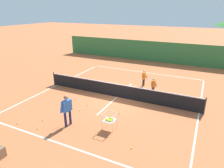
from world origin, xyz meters
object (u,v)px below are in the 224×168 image
at_px(tennis_ball_6, 109,115).
at_px(tennis_ball_0, 38,129).
at_px(tennis_ball_1, 132,148).
at_px(tennis_ball_4, 79,110).
at_px(student_1, 153,85).
at_px(tennis_ball_2, 18,123).
at_px(tennis_ball_5, 87,105).
at_px(tennis_ball_7, 43,120).
at_px(tennis_net, 117,90).
at_px(tennis_ball_8, 120,114).
at_px(ball_cart, 110,119).
at_px(tennis_ball_3, 62,93).
at_px(instructor, 67,108).
at_px(student_0, 144,77).

bearing_deg(tennis_ball_6, tennis_ball_0, -133.95).
distance_m(tennis_ball_1, tennis_ball_4, 4.50).
height_order(student_1, tennis_ball_0, student_1).
bearing_deg(tennis_ball_0, tennis_ball_2, -175.64).
relative_size(tennis_ball_5, tennis_ball_7, 1.00).
bearing_deg(tennis_net, tennis_ball_6, -75.38).
xyz_separation_m(tennis_ball_5, tennis_ball_8, (2.34, -0.14, 0.00)).
relative_size(tennis_ball_6, tennis_ball_8, 1.00).
height_order(tennis_net, tennis_ball_7, tennis_net).
distance_m(ball_cart, tennis_ball_3, 5.79).
relative_size(tennis_ball_4, tennis_ball_8, 1.00).
xyz_separation_m(ball_cart, tennis_ball_3, (-5.12, 2.64, -0.55)).
height_order(student_1, tennis_ball_6, student_1).
distance_m(student_1, tennis_ball_0, 8.08).
xyz_separation_m(tennis_ball_7, tennis_ball_8, (3.50, 2.52, 0.00)).
distance_m(instructor, student_0, 7.48).
height_order(instructor, tennis_ball_3, instructor).
relative_size(tennis_ball_5, tennis_ball_8, 1.00).
xyz_separation_m(tennis_ball_1, tennis_ball_7, (-5.21, 0.07, 0.00)).
bearing_deg(tennis_ball_0, student_1, 59.27).
distance_m(tennis_net, tennis_ball_5, 2.37).
bearing_deg(tennis_ball_7, tennis_ball_6, 34.05).
distance_m(instructor, tennis_ball_6, 2.55).
xyz_separation_m(tennis_ball_4, tennis_ball_7, (-1.14, -1.86, 0.00)).
xyz_separation_m(student_0, tennis_ball_5, (-2.22, -4.84, -0.74)).
bearing_deg(instructor, tennis_ball_7, -170.45).
bearing_deg(student_0, tennis_ball_1, -76.42).
distance_m(student_0, tennis_ball_2, 9.42).
xyz_separation_m(instructor, tennis_ball_5, (-0.38, 2.41, -1.00)).
height_order(tennis_ball_2, tennis_ball_6, same).
bearing_deg(tennis_ball_7, tennis_ball_2, -139.56).
xyz_separation_m(tennis_net, tennis_ball_1, (2.84, -4.73, -0.47)).
bearing_deg(student_1, tennis_ball_3, -155.40).
distance_m(tennis_ball_7, tennis_ball_8, 4.31).
distance_m(student_0, tennis_ball_6, 5.51).
xyz_separation_m(instructor, tennis_ball_1, (3.67, -0.33, -1.00)).
distance_m(tennis_ball_2, tennis_ball_4, 3.41).
bearing_deg(tennis_ball_1, student_1, 96.65).
bearing_deg(student_0, tennis_ball_6, -93.52).
bearing_deg(tennis_ball_8, ball_cart, -84.31).
relative_size(tennis_ball_0, tennis_ball_5, 1.00).
height_order(instructor, tennis_ball_4, instructor).
bearing_deg(tennis_ball_5, tennis_ball_1, -34.06).
bearing_deg(tennis_ball_1, tennis_ball_5, 145.94).
xyz_separation_m(tennis_net, ball_cart, (1.30, -3.81, 0.08)).
distance_m(tennis_ball_5, tennis_ball_7, 2.90).
height_order(tennis_ball_2, tennis_ball_3, same).
height_order(tennis_ball_3, tennis_ball_8, same).
xyz_separation_m(instructor, tennis_ball_3, (-2.99, 3.22, -1.00)).
bearing_deg(tennis_ball_0, tennis_net, 69.59).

